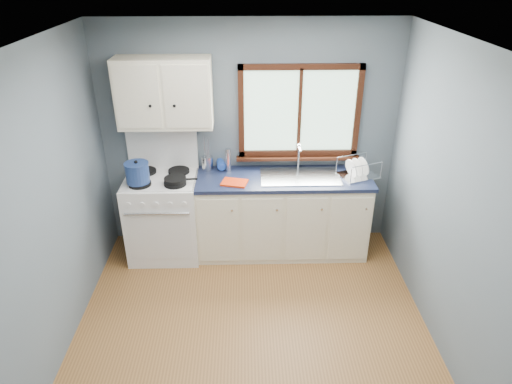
{
  "coord_description": "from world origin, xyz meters",
  "views": [
    {
      "loc": [
        -0.04,
        -2.89,
        3.03
      ],
      "look_at": [
        0.05,
        0.9,
        1.05
      ],
      "focal_mm": 32.0,
      "sensor_mm": 36.0,
      "label": 1
    }
  ],
  "objects_px": {
    "gas_range": "(164,214)",
    "skillet": "(175,180)",
    "stockpot": "(137,172)",
    "dish_rack": "(358,171)",
    "sink": "(300,182)",
    "thermos": "(228,160)",
    "base_cabinets": "(282,218)",
    "utensil_crock": "(207,163)"
  },
  "relations": [
    {
      "from": "gas_range",
      "to": "skillet",
      "type": "height_order",
      "value": "gas_range"
    },
    {
      "from": "stockpot",
      "to": "dish_rack",
      "type": "height_order",
      "value": "stockpot"
    },
    {
      "from": "sink",
      "to": "skillet",
      "type": "distance_m",
      "value": 1.32
    },
    {
      "from": "gas_range",
      "to": "dish_rack",
      "type": "height_order",
      "value": "gas_range"
    },
    {
      "from": "stockpot",
      "to": "thermos",
      "type": "xyz_separation_m",
      "value": [
        0.91,
        0.33,
        -0.02
      ]
    },
    {
      "from": "gas_range",
      "to": "stockpot",
      "type": "relative_size",
      "value": 4.65
    },
    {
      "from": "thermos",
      "to": "dish_rack",
      "type": "relative_size",
      "value": 0.56
    },
    {
      "from": "gas_range",
      "to": "base_cabinets",
      "type": "distance_m",
      "value": 1.31
    },
    {
      "from": "sink",
      "to": "stockpot",
      "type": "distance_m",
      "value": 1.7
    },
    {
      "from": "skillet",
      "to": "utensil_crock",
      "type": "xyz_separation_m",
      "value": [
        0.3,
        0.38,
        0.02
      ]
    },
    {
      "from": "gas_range",
      "to": "base_cabinets",
      "type": "relative_size",
      "value": 0.74
    },
    {
      "from": "gas_range",
      "to": "skillet",
      "type": "bearing_deg",
      "value": -39.3
    },
    {
      "from": "skillet",
      "to": "thermos",
      "type": "relative_size",
      "value": 1.32
    },
    {
      "from": "stockpot",
      "to": "utensil_crock",
      "type": "relative_size",
      "value": 0.75
    },
    {
      "from": "skillet",
      "to": "thermos",
      "type": "xyz_separation_m",
      "value": [
        0.53,
        0.33,
        0.07
      ]
    },
    {
      "from": "skillet",
      "to": "dish_rack",
      "type": "xyz_separation_m",
      "value": [
        1.92,
        0.17,
        -0.01
      ]
    },
    {
      "from": "dish_rack",
      "to": "gas_range",
      "type": "bearing_deg",
      "value": 159.41
    },
    {
      "from": "thermos",
      "to": "sink",
      "type": "bearing_deg",
      "value": -11.66
    },
    {
      "from": "skillet",
      "to": "stockpot",
      "type": "xyz_separation_m",
      "value": [
        -0.38,
        0.0,
        0.09
      ]
    },
    {
      "from": "skillet",
      "to": "stockpot",
      "type": "relative_size",
      "value": 1.19
    },
    {
      "from": "base_cabinets",
      "to": "skillet",
      "type": "height_order",
      "value": "skillet"
    },
    {
      "from": "gas_range",
      "to": "utensil_crock",
      "type": "xyz_separation_m",
      "value": [
        0.49,
        0.23,
        0.51
      ]
    },
    {
      "from": "gas_range",
      "to": "thermos",
      "type": "height_order",
      "value": "gas_range"
    },
    {
      "from": "base_cabinets",
      "to": "sink",
      "type": "height_order",
      "value": "sink"
    },
    {
      "from": "sink",
      "to": "skillet",
      "type": "bearing_deg",
      "value": -172.56
    },
    {
      "from": "utensil_crock",
      "to": "thermos",
      "type": "xyz_separation_m",
      "value": [
        0.23,
        -0.05,
        0.05
      ]
    },
    {
      "from": "gas_range",
      "to": "stockpot",
      "type": "xyz_separation_m",
      "value": [
        -0.19,
        -0.15,
        0.57
      ]
    },
    {
      "from": "sink",
      "to": "stockpot",
      "type": "bearing_deg",
      "value": -174.34
    },
    {
      "from": "utensil_crock",
      "to": "thermos",
      "type": "distance_m",
      "value": 0.24
    },
    {
      "from": "base_cabinets",
      "to": "dish_rack",
      "type": "xyz_separation_m",
      "value": [
        0.8,
        0.0,
        0.56
      ]
    },
    {
      "from": "dish_rack",
      "to": "utensil_crock",
      "type": "bearing_deg",
      "value": 151.59
    },
    {
      "from": "utensil_crock",
      "to": "dish_rack",
      "type": "bearing_deg",
      "value": -7.19
    },
    {
      "from": "base_cabinets",
      "to": "stockpot",
      "type": "height_order",
      "value": "stockpot"
    },
    {
      "from": "sink",
      "to": "dish_rack",
      "type": "bearing_deg",
      "value": 0.45
    },
    {
      "from": "base_cabinets",
      "to": "utensil_crock",
      "type": "bearing_deg",
      "value": 165.75
    },
    {
      "from": "gas_range",
      "to": "dish_rack",
      "type": "xyz_separation_m",
      "value": [
        2.1,
        0.02,
        0.48
      ]
    },
    {
      "from": "gas_range",
      "to": "skillet",
      "type": "xyz_separation_m",
      "value": [
        0.19,
        -0.15,
        0.49
      ]
    },
    {
      "from": "base_cabinets",
      "to": "dish_rack",
      "type": "bearing_deg",
      "value": 0.32
    },
    {
      "from": "gas_range",
      "to": "thermos",
      "type": "xyz_separation_m",
      "value": [
        0.71,
        0.18,
        0.56
      ]
    },
    {
      "from": "base_cabinets",
      "to": "dish_rack",
      "type": "relative_size",
      "value": 3.9
    },
    {
      "from": "sink",
      "to": "stockpot",
      "type": "relative_size",
      "value": 2.87
    },
    {
      "from": "sink",
      "to": "utensil_crock",
      "type": "height_order",
      "value": "utensil_crock"
    }
  ]
}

